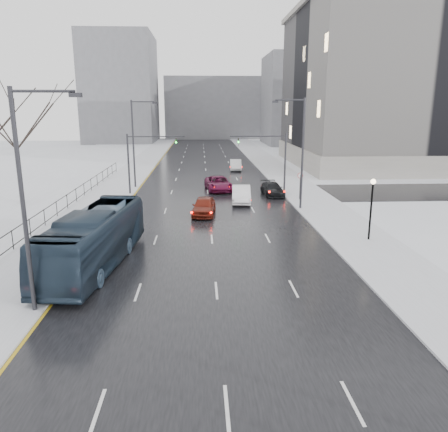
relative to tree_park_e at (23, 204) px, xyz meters
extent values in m
cube|color=black|center=(18.20, 16.00, 0.02)|extent=(16.00, 150.00, 0.04)
cube|color=black|center=(18.20, 4.00, 0.02)|extent=(130.00, 10.00, 0.04)
cube|color=silver|center=(7.70, 16.00, 0.08)|extent=(5.00, 150.00, 0.16)
cube|color=silver|center=(28.70, 16.00, 0.08)|extent=(5.00, 150.00, 0.16)
cube|color=white|center=(-1.80, 16.00, 0.06)|extent=(14.00, 150.00, 0.12)
cube|color=black|center=(5.20, -14.00, 1.41)|extent=(0.04, 70.00, 0.05)
cube|color=black|center=(5.20, -14.00, 0.41)|extent=(0.04, 70.00, 0.05)
cylinder|color=black|center=(5.20, -14.00, 0.81)|extent=(0.06, 0.06, 1.30)
cylinder|color=#2D2D33|center=(26.60, -4.00, 5.00)|extent=(0.20, 0.20, 10.00)
cylinder|color=#2D2D33|center=(25.30, -4.00, 9.80)|extent=(2.60, 0.12, 0.12)
cube|color=#2D2D33|center=(24.00, -4.00, 9.65)|extent=(0.50, 0.25, 0.18)
cylinder|color=#2D2D33|center=(9.80, -24.00, 5.00)|extent=(0.20, 0.20, 10.00)
cylinder|color=#2D2D33|center=(11.10, -24.00, 9.80)|extent=(2.60, 0.12, 0.12)
cube|color=#2D2D33|center=(12.40, -24.00, 9.65)|extent=(0.50, 0.25, 0.18)
cylinder|color=#2D2D33|center=(9.80, 8.00, 5.00)|extent=(0.20, 0.20, 10.00)
cylinder|color=#2D2D33|center=(11.10, 8.00, 9.80)|extent=(2.60, 0.12, 0.12)
cube|color=#2D2D33|center=(12.40, 8.00, 9.65)|extent=(0.50, 0.25, 0.18)
cylinder|color=black|center=(29.20, -14.00, 2.16)|extent=(0.14, 0.14, 4.00)
sphere|color=#FFE5B2|center=(29.20, -14.00, 4.26)|extent=(0.36, 0.36, 0.36)
cylinder|color=#2D2D33|center=(26.60, 4.00, 3.25)|extent=(0.20, 0.20, 6.50)
cylinder|color=#2D2D33|center=(23.60, 4.00, 6.20)|extent=(6.00, 0.12, 0.12)
imported|color=#2D2D33|center=(21.50, 4.00, 5.60)|extent=(0.15, 0.18, 0.90)
sphere|color=#19FF33|center=(21.50, 3.85, 5.60)|extent=(0.16, 0.16, 0.16)
cylinder|color=#2D2D33|center=(9.80, 4.00, 3.25)|extent=(0.20, 0.20, 6.50)
cylinder|color=#2D2D33|center=(12.80, 4.00, 6.20)|extent=(6.00, 0.12, 0.12)
imported|color=#2D2D33|center=(14.90, 4.00, 5.60)|extent=(0.15, 0.18, 0.90)
sphere|color=#19FF33|center=(14.90, 3.85, 5.60)|extent=(0.16, 0.16, 0.16)
cylinder|color=#2D2D33|center=(27.40, 0.00, 1.41)|extent=(0.06, 0.06, 2.50)
cylinder|color=white|center=(27.40, 0.00, 2.56)|extent=(0.60, 0.03, 0.60)
torus|color=#B20C0C|center=(27.40, 0.00, 2.56)|extent=(0.58, 0.06, 0.58)
cube|color=gray|center=(53.20, 28.00, 12.00)|extent=(40.00, 30.00, 24.00)
cube|color=gray|center=(53.20, 28.00, 24.40)|extent=(41.00, 31.00, 0.80)
cube|color=gray|center=(53.20, 28.00, 1.50)|extent=(40.60, 30.60, 3.00)
cube|color=slate|center=(46.20, 71.00, 11.00)|extent=(24.00, 20.00, 22.00)
cube|color=slate|center=(-3.80, 81.00, 14.00)|extent=(18.00, 22.00, 28.00)
cube|color=slate|center=(22.20, 96.00, 9.00)|extent=(30.00, 18.00, 18.00)
imported|color=#213041|center=(11.24, -18.04, 1.72)|extent=(4.18, 12.27, 3.35)
imported|color=maroon|center=(17.70, -5.75, 0.83)|extent=(2.34, 4.83, 1.59)
imported|color=white|center=(21.41, -0.76, 0.88)|extent=(2.13, 5.21, 1.68)
imported|color=#5E1034|center=(19.44, 5.85, 0.84)|extent=(3.27, 5.99, 1.59)
imported|color=black|center=(25.08, 2.72, 0.72)|extent=(2.29, 4.82, 1.36)
imported|color=white|center=(22.70, 22.31, 0.82)|extent=(1.91, 4.82, 1.56)
camera|label=1|loc=(17.49, -42.79, 9.15)|focal=35.00mm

